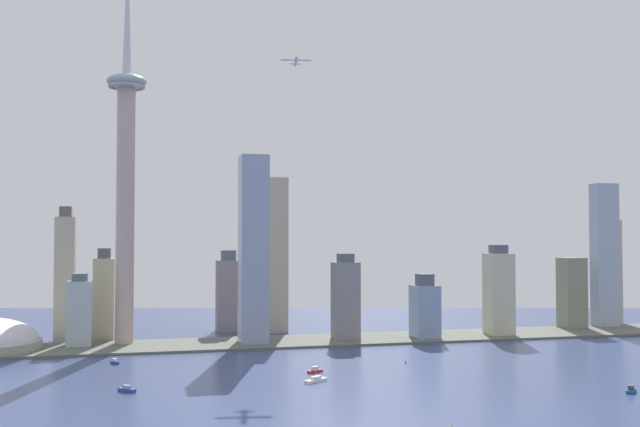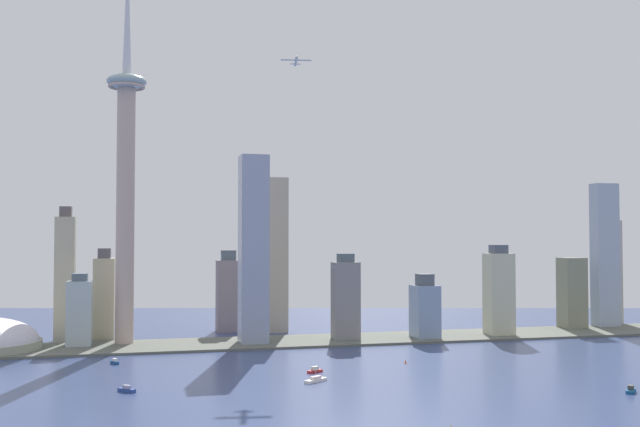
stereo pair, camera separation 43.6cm
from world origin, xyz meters
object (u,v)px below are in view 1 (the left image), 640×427
object	(u,v)px
boat_5	(631,390)
channel_buoy_0	(406,362)
skyscraper_7	(79,313)
observation_tower	(126,165)
skyscraper_2	(346,300)
airplane	(296,61)
skyscraper_8	(425,310)
boat_4	(315,370)
skyscraper_1	(104,297)
skyscraper_11	(228,294)
skyscraper_0	(65,277)
skyscraper_6	(572,294)
skyscraper_5	(274,255)
skyscraper_9	(612,272)
skyscraper_4	(254,250)
skyscraper_3	(499,293)
skyscraper_10	(605,256)
boat_2	(115,362)
boat_7	(127,390)
channel_buoy_1	(451,427)
boat_3	(316,380)

from	to	relation	value
boat_5	channel_buoy_0	size ratio (longest dim) A/B	4.39
skyscraper_7	observation_tower	bearing A→B (deg)	4.14
skyscraper_2	airplane	xyz separation A→B (m)	(-39.20, 38.16, 231.25)
skyscraper_2	skyscraper_8	distance (m)	76.44
boat_4	skyscraper_1	bearing A→B (deg)	98.21
observation_tower	skyscraper_7	xyz separation A→B (m)	(-37.89, -2.74, -131.37)
skyscraper_7	skyscraper_11	distance (m)	161.21
skyscraper_0	skyscraper_6	size ratio (longest dim) A/B	1.66
skyscraper_5	skyscraper_9	world-z (taller)	skyscraper_5
skyscraper_2	boat_5	world-z (taller)	skyscraper_2
skyscraper_4	skyscraper_3	bearing A→B (deg)	-0.72
skyscraper_8	airplane	world-z (taller)	airplane
skyscraper_4	skyscraper_10	size ratio (longest dim) A/B	1.10
skyscraper_2	channel_buoy_0	distance (m)	132.95
skyscraper_7	channel_buoy_0	xyz separation A→B (m)	(247.46, -146.75, -29.01)
skyscraper_6	skyscraper_3	bearing A→B (deg)	-163.06
boat_2	boat_7	xyz separation A→B (m)	(10.16, -107.31, 0.02)
observation_tower	skyscraper_3	distance (m)	374.00
channel_buoy_0	skyscraper_3	bearing A→B (deg)	40.25
skyscraper_4	airplane	world-z (taller)	airplane
observation_tower	channel_buoy_1	world-z (taller)	observation_tower
skyscraper_0	skyscraper_5	distance (m)	203.55
skyscraper_2	airplane	world-z (taller)	airplane
skyscraper_0	skyscraper_8	size ratio (longest dim) A/B	2.02
observation_tower	skyscraper_4	world-z (taller)	observation_tower
skyscraper_6	skyscraper_11	world-z (taller)	skyscraper_11
boat_2	boat_3	xyz separation A→B (m)	(130.98, -105.18, -0.14)
boat_3	skyscraper_5	bearing A→B (deg)	50.31
skyscraper_0	skyscraper_9	size ratio (longest dim) A/B	1.08
skyscraper_11	boat_3	xyz separation A→B (m)	(23.57, -279.90, -37.14)
channel_buoy_1	boat_4	bearing A→B (deg)	99.77
boat_7	channel_buoy_1	distance (m)	204.33
skyscraper_0	skyscraper_7	world-z (taller)	skyscraper_0
skyscraper_4	boat_3	bearing A→B (deg)	-85.63
skyscraper_9	observation_tower	bearing A→B (deg)	-176.40
skyscraper_0	skyscraper_1	distance (m)	40.88
skyscraper_1	boat_4	distance (m)	259.90
boat_5	channel_buoy_1	bearing A→B (deg)	155.95
skyscraper_10	skyscraper_8	bearing A→B (deg)	-170.45
skyscraper_4	skyscraper_10	world-z (taller)	skyscraper_4
skyscraper_2	channel_buoy_0	xyz separation A→B (m)	(10.41, -127.30, -36.91)
skyscraper_8	boat_4	bearing A→B (deg)	-135.47
skyscraper_1	airplane	distance (m)	291.63
skyscraper_3	boat_4	bearing A→B (deg)	-147.08
boat_5	skyscraper_0	bearing A→B (deg)	93.55
skyscraper_6	boat_2	xyz separation A→B (m)	(-459.68, -101.04, -36.11)
skyscraper_5	boat_7	world-z (taller)	skyscraper_5
skyscraper_5	channel_buoy_0	bearing A→B (deg)	-73.57
observation_tower	boat_3	xyz separation A→B (m)	(125.73, -203.24, -160.24)
skyscraper_11	skyscraper_1	bearing A→B (deg)	-161.76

